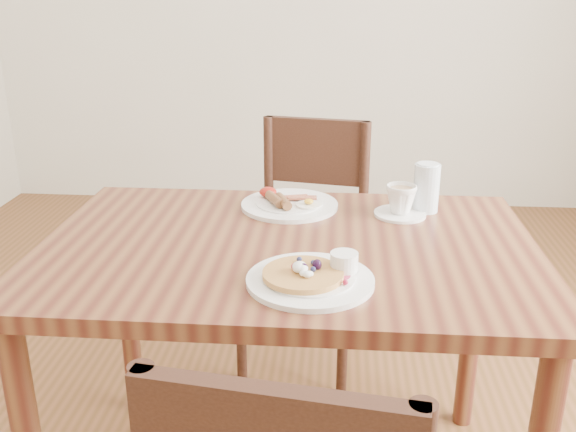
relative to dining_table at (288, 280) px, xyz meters
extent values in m
cube|color=brown|center=(0.00, 0.00, 0.08)|extent=(1.20, 0.80, 0.04)
cylinder|color=brown|center=(0.54, 0.34, -0.30)|extent=(0.06, 0.06, 0.71)
cylinder|color=brown|center=(-0.54, 0.34, -0.30)|extent=(0.06, 0.06, 0.71)
cube|color=#3A2015|center=(0.00, 0.66, -0.20)|extent=(0.49, 0.49, 0.04)
cylinder|color=#3A2015|center=(-0.21, 0.52, -0.44)|extent=(0.04, 0.04, 0.43)
cylinder|color=#3A2015|center=(0.15, 0.45, -0.44)|extent=(0.04, 0.04, 0.43)
cylinder|color=#3A2015|center=(-0.14, 0.87, -0.44)|extent=(0.04, 0.04, 0.43)
cylinder|color=#3A2015|center=(0.21, 0.81, -0.44)|extent=(0.04, 0.04, 0.43)
cylinder|color=#3A2015|center=(0.21, 0.81, 0.01)|extent=(0.04, 0.04, 0.43)
cylinder|color=#3A2015|center=(-0.14, 0.87, 0.01)|extent=(0.04, 0.04, 0.43)
cube|color=#3A2015|center=(0.04, 0.85, 0.11)|extent=(0.38, 0.10, 0.24)
cylinder|color=white|center=(0.06, -0.21, 0.10)|extent=(0.27, 0.27, 0.01)
cylinder|color=white|center=(0.06, -0.21, 0.11)|extent=(0.19, 0.19, 0.01)
cylinder|color=#B22D59|center=(0.11, -0.20, 0.12)|extent=(0.07, 0.07, 0.00)
cylinder|color=#C68C47|center=(0.05, -0.22, 0.12)|extent=(0.17, 0.17, 0.01)
ellipsoid|color=white|center=(0.04, -0.22, 0.14)|extent=(0.03, 0.03, 0.02)
ellipsoid|color=white|center=(0.06, -0.25, 0.13)|extent=(0.02, 0.02, 0.01)
cylinder|color=white|center=(0.13, -0.18, 0.13)|extent=(0.06, 0.06, 0.04)
cylinder|color=#591E07|center=(0.13, -0.18, 0.15)|extent=(0.05, 0.05, 0.00)
sphere|color=black|center=(0.08, -0.20, 0.14)|extent=(0.02, 0.02, 0.02)
sphere|color=#1E234C|center=(0.07, -0.18, 0.13)|extent=(0.01, 0.01, 0.01)
sphere|color=#1E234C|center=(0.04, -0.17, 0.13)|extent=(0.01, 0.01, 0.01)
sphere|color=#B21938|center=(0.04, -0.20, 0.13)|extent=(0.02, 0.02, 0.02)
sphere|color=black|center=(0.04, -0.23, 0.14)|extent=(0.02, 0.02, 0.02)
sphere|color=#1E234C|center=(0.08, -0.23, 0.13)|extent=(0.01, 0.01, 0.01)
sphere|color=#1E234C|center=(0.13, -0.26, 0.12)|extent=(0.01, 0.01, 0.01)
sphere|color=#B21938|center=(0.14, -0.22, 0.12)|extent=(0.01, 0.01, 0.01)
sphere|color=black|center=(0.14, -0.18, 0.12)|extent=(0.02, 0.02, 0.02)
sphere|color=#1E234C|center=(0.11, -0.15, 0.12)|extent=(0.01, 0.01, 0.01)
cylinder|color=white|center=(-0.02, 0.26, 0.10)|extent=(0.27, 0.27, 0.01)
cylinder|color=white|center=(-0.02, 0.26, 0.11)|extent=(0.19, 0.19, 0.01)
cylinder|color=brown|center=(-0.06, 0.24, 0.13)|extent=(0.06, 0.10, 0.03)
cylinder|color=brown|center=(-0.03, 0.23, 0.13)|extent=(0.06, 0.10, 0.03)
cube|color=maroon|center=(-0.01, 0.29, 0.12)|extent=(0.08, 0.04, 0.01)
cube|color=maroon|center=(0.02, 0.28, 0.12)|extent=(0.08, 0.03, 0.01)
cylinder|color=white|center=(0.04, 0.23, 0.12)|extent=(0.07, 0.07, 0.00)
ellipsoid|color=yellow|center=(0.04, 0.23, 0.13)|extent=(0.03, 0.03, 0.01)
ellipsoid|color=#A5190F|center=(-0.08, 0.30, 0.13)|extent=(0.05, 0.05, 0.03)
cylinder|color=white|center=(0.29, 0.22, 0.10)|extent=(0.14, 0.14, 0.01)
imported|color=white|center=(0.29, 0.22, 0.15)|extent=(0.11, 0.11, 0.08)
cylinder|color=tan|center=(0.29, 0.22, 0.17)|extent=(0.07, 0.07, 0.00)
cylinder|color=silver|center=(0.36, 0.26, 0.17)|extent=(0.07, 0.07, 0.13)
camera|label=1|loc=(0.12, -1.43, 0.70)|focal=40.00mm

